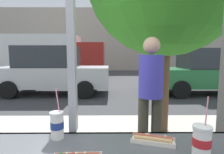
{
  "coord_description": "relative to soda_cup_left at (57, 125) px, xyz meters",
  "views": [
    {
      "loc": [
        0.26,
        -1.2,
        1.53
      ],
      "look_at": [
        0.3,
        2.67,
        1.07
      ],
      "focal_mm": 29.86,
      "sensor_mm": 36.0,
      "label": 1
    }
  ],
  "objects": [
    {
      "name": "ground_plane",
      "position": [
        0.08,
        8.05,
        -1.09
      ],
      "size": [
        60.0,
        60.0,
        0.0
      ],
      "primitive_type": "plane",
      "color": "#38383A"
    },
    {
      "name": "sidewalk_strip",
      "position": [
        0.08,
        1.65,
        -1.02
      ],
      "size": [
        16.0,
        2.8,
        0.13
      ],
      "primitive_type": "cube",
      "color": "#B2ADA3",
      "rests_on": "ground"
    },
    {
      "name": "window_wall",
      "position": [
        0.08,
        0.13,
        0.71
      ],
      "size": [
        2.95,
        0.2,
        2.9
      ],
      "color": "#56544F",
      "rests_on": "ground"
    },
    {
      "name": "building_facade_far",
      "position": [
        0.08,
        18.18,
        1.99
      ],
      "size": [
        28.0,
        1.2,
        6.15
      ],
      "primitive_type": "cube",
      "color": "#A89E8E",
      "rests_on": "ground"
    },
    {
      "name": "soda_cup_left",
      "position": [
        0.0,
        0.0,
        0.0
      ],
      "size": [
        0.09,
        0.09,
        0.33
      ],
      "color": "silver",
      "rests_on": "window_counter"
    },
    {
      "name": "soda_cup_right",
      "position": [
        0.81,
        -0.23,
        -0.0
      ],
      "size": [
        0.1,
        0.1,
        0.33
      ],
      "color": "silver",
      "rests_on": "window_counter"
    },
    {
      "name": "hotdog_tray_near",
      "position": [
        0.6,
        -0.07,
        -0.07
      ],
      "size": [
        0.28,
        0.17,
        0.05
      ],
      "color": "beige",
      "rests_on": "window_counter"
    },
    {
      "name": "parked_car_silver",
      "position": [
        -1.95,
        6.16,
        -0.16
      ],
      "size": [
        4.31,
        1.91,
        1.87
      ],
      "color": "#BCBCC1",
      "rests_on": "ground"
    },
    {
      "name": "parked_car_green",
      "position": [
        4.33,
        6.16,
        -0.19
      ],
      "size": [
        4.68,
        1.9,
        1.79
      ],
      "color": "#236B38",
      "rests_on": "ground"
    },
    {
      "name": "box_truck",
      "position": [
        -3.7,
        11.82,
        0.49
      ],
      "size": [
        6.94,
        2.44,
        2.86
      ],
      "color": "silver",
      "rests_on": "ground"
    },
    {
      "name": "pedestrian",
      "position": [
        0.87,
        1.27,
        -0.02
      ],
      "size": [
        0.32,
        0.32,
        1.63
      ],
      "color": "#3B382B",
      "rests_on": "sidewalk_strip"
    }
  ]
}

